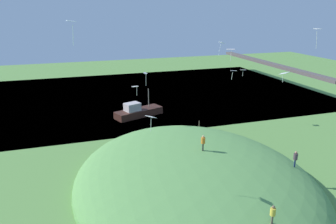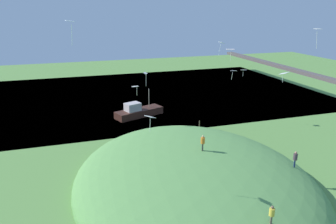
{
  "view_description": "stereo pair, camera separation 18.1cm",
  "coord_description": "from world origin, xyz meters",
  "px_view_note": "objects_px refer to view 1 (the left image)",
  "views": [
    {
      "loc": [
        40.93,
        -15.5,
        18.59
      ],
      "look_at": [
        1.3,
        -2.47,
        5.35
      ],
      "focal_mm": 35.59,
      "sensor_mm": 36.0,
      "label": 1
    },
    {
      "loc": [
        40.99,
        -15.33,
        18.59
      ],
      "look_at": [
        1.3,
        -2.47,
        5.35
      ],
      "focal_mm": 35.59,
      "sensor_mm": 36.0,
      "label": 2
    }
  ],
  "objects_px": {
    "kite_8": "(231,50)",
    "mooring_post": "(199,125)",
    "kite_0": "(151,118)",
    "kite_1": "(222,44)",
    "kite_4": "(284,73)",
    "boat_on_lake": "(138,112)",
    "kite_12": "(71,23)",
    "kite_6": "(318,30)",
    "person_watching_kites": "(273,213)",
    "person_with_child": "(203,141)",
    "kite_15": "(233,71)",
    "kite_9": "(145,74)",
    "kite_11": "(135,87)",
    "kite_7": "(243,70)",
    "person_on_hilltop": "(296,157)"
  },
  "relations": [
    {
      "from": "boat_on_lake",
      "to": "kite_7",
      "type": "bearing_deg",
      "value": 132.3
    },
    {
      "from": "boat_on_lake",
      "to": "kite_4",
      "type": "distance_m",
      "value": 29.74
    },
    {
      "from": "kite_8",
      "to": "mooring_post",
      "type": "height_order",
      "value": "kite_8"
    },
    {
      "from": "kite_1",
      "to": "boat_on_lake",
      "type": "bearing_deg",
      "value": -162.08
    },
    {
      "from": "boat_on_lake",
      "to": "person_with_child",
      "type": "height_order",
      "value": "person_with_child"
    },
    {
      "from": "person_with_child",
      "to": "kite_11",
      "type": "height_order",
      "value": "kite_11"
    },
    {
      "from": "kite_1",
      "to": "kite_9",
      "type": "relative_size",
      "value": 0.89
    },
    {
      "from": "kite_1",
      "to": "mooring_post",
      "type": "xyz_separation_m",
      "value": [
        -9.89,
        1.78,
        -13.78
      ]
    },
    {
      "from": "mooring_post",
      "to": "kite_1",
      "type": "bearing_deg",
      "value": -10.21
    },
    {
      "from": "kite_0",
      "to": "kite_1",
      "type": "xyz_separation_m",
      "value": [
        -11.15,
        11.83,
        4.45
      ]
    },
    {
      "from": "person_on_hilltop",
      "to": "kite_8",
      "type": "distance_m",
      "value": 13.24
    },
    {
      "from": "kite_6",
      "to": "person_watching_kites",
      "type": "bearing_deg",
      "value": -45.99
    },
    {
      "from": "kite_0",
      "to": "kite_15",
      "type": "xyz_separation_m",
      "value": [
        -8.68,
        12.22,
        1.57
      ]
    },
    {
      "from": "kite_7",
      "to": "kite_12",
      "type": "relative_size",
      "value": 0.72
    },
    {
      "from": "boat_on_lake",
      "to": "kite_7",
      "type": "height_order",
      "value": "kite_7"
    },
    {
      "from": "kite_9",
      "to": "kite_11",
      "type": "xyz_separation_m",
      "value": [
        -0.45,
        -1.37,
        -1.73
      ]
    },
    {
      "from": "boat_on_lake",
      "to": "person_with_child",
      "type": "bearing_deg",
      "value": 73.2
    },
    {
      "from": "boat_on_lake",
      "to": "kite_12",
      "type": "bearing_deg",
      "value": 50.35
    },
    {
      "from": "kite_1",
      "to": "kite_4",
      "type": "bearing_deg",
      "value": 30.83
    },
    {
      "from": "kite_15",
      "to": "person_with_child",
      "type": "bearing_deg",
      "value": -55.08
    },
    {
      "from": "boat_on_lake",
      "to": "kite_12",
      "type": "relative_size",
      "value": 5.58
    },
    {
      "from": "kite_4",
      "to": "kite_12",
      "type": "xyz_separation_m",
      "value": [
        6.07,
        -21.55,
        5.76
      ]
    },
    {
      "from": "boat_on_lake",
      "to": "kite_6",
      "type": "bearing_deg",
      "value": 106.24
    },
    {
      "from": "kite_8",
      "to": "kite_12",
      "type": "height_order",
      "value": "kite_12"
    },
    {
      "from": "person_watching_kites",
      "to": "kite_11",
      "type": "height_order",
      "value": "kite_11"
    },
    {
      "from": "person_with_child",
      "to": "kite_1",
      "type": "xyz_separation_m",
      "value": [
        -6.06,
        4.76,
        9.46
      ]
    },
    {
      "from": "kite_4",
      "to": "boat_on_lake",
      "type": "bearing_deg",
      "value": -158.43
    },
    {
      "from": "person_with_child",
      "to": "kite_11",
      "type": "xyz_separation_m",
      "value": [
        -13.87,
        -4.13,
        3.11
      ]
    },
    {
      "from": "kite_6",
      "to": "kite_15",
      "type": "distance_m",
      "value": 11.05
    },
    {
      "from": "kite_6",
      "to": "kite_9",
      "type": "height_order",
      "value": "kite_6"
    },
    {
      "from": "kite_7",
      "to": "kite_11",
      "type": "distance_m",
      "value": 18.7
    },
    {
      "from": "kite_0",
      "to": "kite_8",
      "type": "relative_size",
      "value": 1.14
    },
    {
      "from": "boat_on_lake",
      "to": "kite_6",
      "type": "height_order",
      "value": "kite_6"
    },
    {
      "from": "kite_6",
      "to": "kite_15",
      "type": "relative_size",
      "value": 2.06
    },
    {
      "from": "kite_9",
      "to": "kite_12",
      "type": "distance_m",
      "value": 23.84
    },
    {
      "from": "kite_7",
      "to": "kite_9",
      "type": "bearing_deg",
      "value": -78.98
    },
    {
      "from": "person_watching_kites",
      "to": "kite_15",
      "type": "xyz_separation_m",
      "value": [
        -15.27,
        4.51,
        7.93
      ]
    },
    {
      "from": "kite_12",
      "to": "kite_1",
      "type": "bearing_deg",
      "value": 126.2
    },
    {
      "from": "person_watching_kites",
      "to": "kite_12",
      "type": "height_order",
      "value": "kite_12"
    },
    {
      "from": "kite_11",
      "to": "mooring_post",
      "type": "height_order",
      "value": "kite_11"
    },
    {
      "from": "boat_on_lake",
      "to": "kite_0",
      "type": "relative_size",
      "value": 6.2
    },
    {
      "from": "kite_8",
      "to": "kite_6",
      "type": "bearing_deg",
      "value": 98.3
    },
    {
      "from": "person_on_hilltop",
      "to": "kite_11",
      "type": "height_order",
      "value": "kite_11"
    },
    {
      "from": "kite_6",
      "to": "kite_11",
      "type": "bearing_deg",
      "value": -120.77
    },
    {
      "from": "boat_on_lake",
      "to": "kite_11",
      "type": "distance_m",
      "value": 13.55
    },
    {
      "from": "kite_0",
      "to": "person_on_hilltop",
      "type": "bearing_deg",
      "value": 94.93
    },
    {
      "from": "kite_1",
      "to": "kite_9",
      "type": "height_order",
      "value": "kite_1"
    },
    {
      "from": "kite_9",
      "to": "person_watching_kites",
      "type": "bearing_deg",
      "value": 7.71
    },
    {
      "from": "kite_4",
      "to": "kite_11",
      "type": "bearing_deg",
      "value": -138.43
    },
    {
      "from": "boat_on_lake",
      "to": "kite_0",
      "type": "height_order",
      "value": "kite_0"
    }
  ]
}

